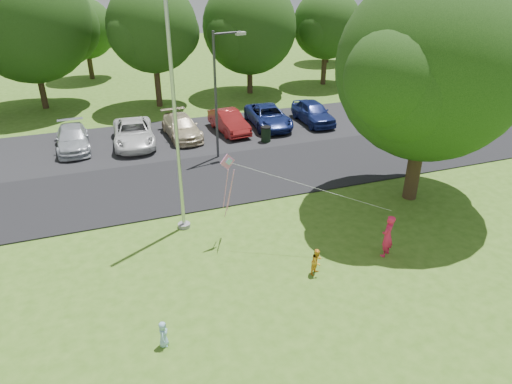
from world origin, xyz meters
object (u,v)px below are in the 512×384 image
object	(u,v)px
flagpole	(176,130)
woman	(388,236)
street_lamp	(220,85)
child_blue	(163,334)
kite	(231,173)
child_yellow	(317,262)
big_tree	(430,71)
trash_can	(266,134)

from	to	relation	value
flagpole	woman	world-z (taller)	flagpole
flagpole	street_lamp	size ratio (longest dim) A/B	1.50
child_blue	kite	bearing A→B (deg)	-18.08
flagpole	child_yellow	size ratio (longest dim) A/B	10.28
street_lamp	woman	world-z (taller)	street_lamp
flagpole	big_tree	xyz separation A→B (m)	(10.16, -1.01, 1.59)
woman	child_yellow	size ratio (longest dim) A/B	1.70
trash_can	kite	xyz separation A→B (m)	(-5.02, -9.46, 2.29)
trash_can	kite	world-z (taller)	kite
flagpole	street_lamp	world-z (taller)	flagpole
street_lamp	big_tree	size ratio (longest dim) A/B	0.69
street_lamp	child_blue	world-z (taller)	street_lamp
flagpole	kite	size ratio (longest dim) A/B	1.87
kite	child_yellow	bearing A→B (deg)	-72.64
trash_can	woman	xyz separation A→B (m)	(-0.09, -12.49, 0.34)
flagpole	woman	size ratio (longest dim) A/B	6.06
big_tree	kite	distance (m)	9.06
street_lamp	big_tree	bearing A→B (deg)	-61.85
flagpole	trash_can	distance (m)	11.03
street_lamp	woman	size ratio (longest dim) A/B	4.05
trash_can	child_yellow	bearing A→B (deg)	-103.24
woman	child_blue	distance (m)	8.58
flagpole	big_tree	size ratio (longest dim) A/B	1.03
street_lamp	child_yellow	world-z (taller)	street_lamp
street_lamp	kite	xyz separation A→B (m)	(-1.93, -8.16, -1.24)
big_tree	woman	size ratio (longest dim) A/B	5.91
woman	kite	size ratio (longest dim) A/B	0.31
flagpole	kite	bearing A→B (deg)	-42.01
big_tree	child_yellow	world-z (taller)	big_tree
child_yellow	woman	bearing A→B (deg)	-27.46
child_blue	big_tree	bearing A→B (deg)	-48.29
big_tree	child_blue	world-z (taller)	big_tree
trash_can	woman	world-z (taller)	woman
woman	big_tree	bearing A→B (deg)	-166.93
trash_can	child_yellow	world-z (taller)	child_yellow
big_tree	kite	world-z (taller)	big_tree
street_lamp	kite	world-z (taller)	street_lamp
big_tree	woman	xyz separation A→B (m)	(-3.61, -3.48, -4.94)
woman	kite	distance (m)	6.10
street_lamp	kite	bearing A→B (deg)	-115.81
flagpole	child_blue	world-z (taller)	flagpole
street_lamp	woman	bearing A→B (deg)	-87.50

